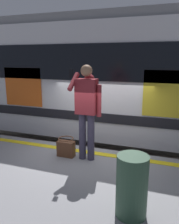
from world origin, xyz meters
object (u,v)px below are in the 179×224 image
Objects in this scene: train_carriage at (104,76)px; handbag at (66,148)px; passenger at (87,105)px; trash_bin at (132,186)px.

train_carriage reaches higher than handbag.
passenger is 4.77× the size of handbag.
train_carriage is 13.63× the size of trash_bin.
passenger is at bearing -51.03° from trash_bin.
handbag is 0.48× the size of trash_bin.
passenger is at bearing 99.91° from train_carriage.
train_carriage is 4.58m from trash_bin.
train_carriage reaches higher than trash_bin.
train_carriage is 5.97× the size of passenger.
trash_bin is at bearing 128.97° from passenger.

